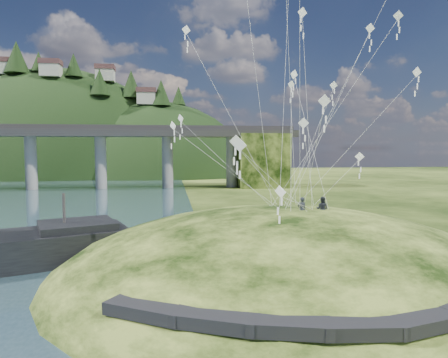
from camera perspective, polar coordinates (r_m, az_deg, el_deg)
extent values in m
plane|color=black|center=(28.09, -6.70, -15.45)|extent=(320.00, 320.00, 0.00)
ellipsoid|color=black|center=(31.61, 8.52, -16.05)|extent=(36.00, 32.00, 13.00)
cube|color=black|center=(19.92, -10.86, -17.80)|extent=(4.32, 3.62, 0.71)
cube|color=black|center=(18.44, -1.25, -19.39)|extent=(4.10, 2.97, 0.61)
cube|color=black|center=(18.11, 9.22, -19.94)|extent=(3.85, 2.37, 0.62)
cube|color=black|center=(18.79, 18.96, -19.34)|extent=(3.62, 1.83, 0.66)
cube|color=black|center=(20.38, 26.63, -17.62)|extent=(3.82, 2.27, 0.68)
cylinder|color=gray|center=(101.51, -25.87, 2.28)|extent=(2.60, 2.60, 13.00)
cylinder|color=gray|center=(97.80, -17.20, 2.46)|extent=(2.60, 2.60, 13.00)
cylinder|color=gray|center=(96.46, -8.07, 2.59)|extent=(2.60, 2.60, 13.00)
cylinder|color=gray|center=(97.60, 1.07, 2.65)|extent=(2.60, 2.60, 13.00)
cube|color=black|center=(99.02, 5.37, 2.66)|extent=(12.00, 11.00, 13.00)
ellipsoid|color=black|center=(158.24, -22.17, -1.53)|extent=(96.00, 68.00, 88.00)
ellipsoid|color=black|center=(145.80, -9.46, -3.32)|extent=(76.00, 56.00, 72.00)
cone|color=black|center=(152.39, -27.51, 15.18)|extent=(8.01, 8.01, 10.54)
cone|color=black|center=(149.47, -24.95, 14.96)|extent=(4.97, 4.97, 6.54)
cone|color=black|center=(144.46, -20.69, 14.98)|extent=(5.83, 5.83, 7.67)
cone|color=black|center=(136.94, -17.34, 13.08)|extent=(6.47, 6.47, 8.51)
cone|color=black|center=(142.65, -13.12, 13.07)|extent=(7.13, 7.13, 9.38)
cone|color=black|center=(136.71, -8.98, 12.09)|extent=(6.56, 6.56, 8.63)
cone|color=black|center=(142.24, -6.50, 11.74)|extent=(4.88, 4.88, 6.42)
cube|color=beige|center=(156.65, -28.86, 13.62)|extent=(6.00, 5.00, 4.00)
cube|color=brown|center=(157.13, -28.90, 14.59)|extent=(6.40, 5.40, 1.60)
cube|color=beige|center=(143.65, -23.49, 13.99)|extent=(6.00, 5.00, 4.00)
cube|color=brown|center=(144.14, -23.52, 15.05)|extent=(6.40, 5.40, 1.60)
cube|color=beige|center=(146.14, -16.60, 13.96)|extent=(6.00, 5.00, 4.00)
cube|color=brown|center=(146.62, -16.62, 15.00)|extent=(6.40, 5.40, 1.60)
cube|color=beige|center=(137.60, -11.03, 11.18)|extent=(6.00, 5.00, 4.00)
cube|color=brown|center=(137.95, -11.05, 12.29)|extent=(6.40, 5.40, 1.60)
cube|color=black|center=(36.79, -20.25, -6.20)|extent=(7.43, 6.84, 0.61)
cylinder|color=#2D2B2B|center=(36.45, -21.88, -4.25)|extent=(0.24, 0.24, 3.03)
cube|color=#3E2019|center=(35.31, -10.86, -10.52)|extent=(14.77, 5.29, 0.37)
cylinder|color=#3E2019|center=(37.47, -20.29, -10.26)|extent=(0.31, 0.31, 1.04)
cylinder|color=#3E2019|center=(36.31, -15.71, -10.62)|extent=(0.31, 0.31, 1.04)
cylinder|color=#3E2019|center=(35.38, -10.85, -10.93)|extent=(0.31, 0.31, 1.04)
cylinder|color=#3E2019|center=(34.71, -5.76, -11.18)|extent=(0.31, 0.31, 1.04)
cylinder|color=#3E2019|center=(34.32, -0.50, -11.34)|extent=(0.31, 0.31, 1.04)
imported|color=#23272F|center=(30.05, 11.07, -2.54)|extent=(0.75, 0.55, 1.89)
imported|color=#23272F|center=(31.26, 13.88, -2.44)|extent=(1.18, 1.14, 1.92)
cube|color=white|center=(35.26, -5.42, 20.44)|extent=(0.72, 0.35, 0.76)
cube|color=white|center=(35.11, -5.41, 19.59)|extent=(0.09, 0.08, 0.45)
cube|color=white|center=(34.97, -5.40, 18.72)|extent=(0.09, 0.08, 0.45)
cube|color=white|center=(34.84, -5.40, 17.85)|extent=(0.09, 0.08, 0.45)
cube|color=white|center=(34.52, 18.80, 3.05)|extent=(0.63, 0.49, 0.75)
cube|color=white|center=(34.54, 18.78, 2.16)|extent=(0.10, 0.06, 0.44)
cube|color=white|center=(34.56, 18.75, 1.27)|extent=(0.10, 0.06, 0.44)
cube|color=white|center=(34.59, 18.73, 0.39)|extent=(0.10, 0.06, 0.44)
cube|color=white|center=(41.79, 15.38, 12.78)|extent=(0.82, 0.26, 0.81)
cube|color=white|center=(41.71, 15.37, 11.99)|extent=(0.11, 0.06, 0.48)
cube|color=white|center=(41.64, 15.35, 11.19)|extent=(0.11, 0.06, 0.48)
cube|color=white|center=(41.57, 15.33, 10.40)|extent=(0.11, 0.06, 0.48)
cube|color=white|center=(31.54, 11.14, 22.30)|extent=(0.74, 0.18, 0.74)
cube|color=white|center=(31.38, 11.13, 21.38)|extent=(0.10, 0.06, 0.43)
cube|color=white|center=(31.23, 11.11, 20.45)|extent=(0.10, 0.06, 0.43)
cube|color=white|center=(31.09, 11.09, 19.51)|extent=(0.10, 0.06, 0.43)
cube|color=white|center=(32.80, 25.85, 13.58)|extent=(0.73, 0.16, 0.72)
cube|color=white|center=(32.72, 25.82, 12.70)|extent=(0.10, 0.04, 0.42)
cube|color=white|center=(32.64, 25.79, 11.80)|extent=(0.10, 0.04, 0.42)
cube|color=white|center=(32.58, 25.75, 10.90)|extent=(0.10, 0.04, 0.42)
cube|color=white|center=(34.56, 23.63, 20.60)|extent=(0.73, 0.24, 0.73)
cube|color=white|center=(34.42, 23.60, 19.76)|extent=(0.10, 0.02, 0.43)
cube|color=white|center=(34.28, 23.57, 18.91)|extent=(0.10, 0.02, 0.43)
cube|color=white|center=(34.15, 23.54, 18.05)|extent=(0.10, 0.02, 0.43)
cube|color=white|center=(28.42, -7.31, 7.54)|extent=(0.41, 0.57, 0.65)
cube|color=white|center=(28.40, -7.30, 6.58)|extent=(0.08, 0.07, 0.39)
cube|color=white|center=(28.38, -7.29, 5.63)|extent=(0.08, 0.07, 0.39)
cube|color=white|center=(28.38, -7.28, 4.66)|extent=(0.08, 0.07, 0.39)
cube|color=white|center=(39.07, 9.99, 14.49)|extent=(0.80, 0.42, 0.85)
cube|color=white|center=(38.97, 9.97, 13.60)|extent=(0.10, 0.09, 0.50)
cube|color=white|center=(38.87, 9.96, 12.71)|extent=(0.10, 0.09, 0.50)
cube|color=white|center=(38.79, 9.95, 11.81)|extent=(0.10, 0.09, 0.50)
cube|color=white|center=(38.03, 9.58, 13.19)|extent=(0.69, 0.25, 0.67)
cube|color=white|center=(37.96, 9.57, 12.46)|extent=(0.09, 0.06, 0.41)
cube|color=white|center=(37.90, 9.56, 11.72)|extent=(0.09, 0.06, 0.41)
cube|color=white|center=(37.84, 9.55, 10.97)|extent=(0.09, 0.06, 0.41)
cube|color=white|center=(29.84, 11.29, 7.84)|extent=(0.73, 0.35, 0.78)
cube|color=white|center=(29.81, 11.27, 6.78)|extent=(0.10, 0.04, 0.45)
cube|color=white|center=(29.79, 11.25, 5.72)|extent=(0.10, 0.04, 0.45)
cube|color=white|center=(29.78, 11.24, 4.65)|extent=(0.10, 0.04, 0.45)
cube|color=white|center=(25.96, 1.73, 5.37)|extent=(0.84, 0.37, 0.86)
cube|color=white|center=(25.96, 1.73, 3.98)|extent=(0.12, 0.03, 0.52)
cube|color=white|center=(25.97, 1.73, 2.58)|extent=(0.12, 0.03, 0.52)
cube|color=white|center=(26.00, 1.72, 1.19)|extent=(0.12, 0.03, 0.52)
cube|color=white|center=(36.77, 20.16, 19.57)|extent=(0.80, 0.20, 0.79)
cube|color=white|center=(36.63, 20.13, 18.72)|extent=(0.10, 0.04, 0.46)
cube|color=white|center=(36.49, 20.11, 17.86)|extent=(0.10, 0.04, 0.46)
cube|color=white|center=(36.36, 20.08, 16.99)|extent=(0.10, 0.04, 0.46)
cube|color=white|center=(22.98, 2.25, 4.85)|extent=(0.77, 0.31, 0.78)
cube|color=white|center=(22.99, 2.25, 3.43)|extent=(0.10, 0.03, 0.47)
cube|color=white|center=(23.00, 2.24, 2.01)|extent=(0.10, 0.03, 0.47)
cube|color=white|center=(23.04, 2.24, 0.59)|extent=(0.10, 0.03, 0.47)
cube|color=white|center=(26.09, 14.15, 10.77)|extent=(0.81, 0.22, 0.80)
cube|color=white|center=(26.03, 14.12, 9.51)|extent=(0.11, 0.03, 0.47)
cube|color=white|center=(25.99, 14.10, 8.25)|extent=(0.11, 0.03, 0.47)
cube|color=white|center=(25.95, 14.08, 6.98)|extent=(0.11, 0.03, 0.47)
cube|color=white|center=(37.98, -6.22, 8.60)|extent=(0.50, 0.69, 0.79)
cube|color=white|center=(37.94, -6.21, 7.73)|extent=(0.10, 0.08, 0.47)
cube|color=white|center=(37.91, -6.21, 6.85)|extent=(0.10, 0.08, 0.47)
cube|color=white|center=(37.89, -6.20, 5.98)|extent=(0.10, 0.08, 0.47)
cube|color=white|center=(22.91, 8.04, -1.82)|extent=(0.48, 0.64, 0.74)
cube|color=white|center=(22.97, 8.03, -3.17)|extent=(0.09, 0.07, 0.45)
cube|color=white|center=(23.05, 8.01, -4.51)|extent=(0.09, 0.07, 0.45)
cube|color=white|center=(23.14, 8.00, -5.84)|extent=(0.09, 0.07, 0.45)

